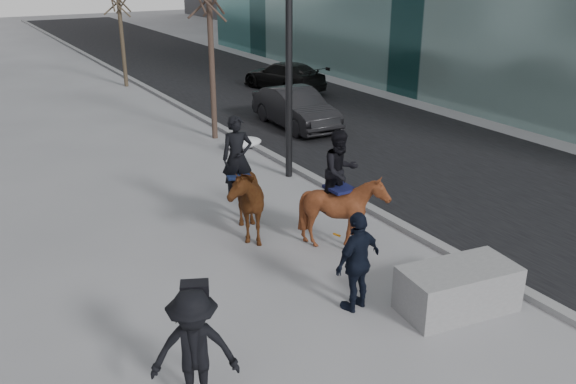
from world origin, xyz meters
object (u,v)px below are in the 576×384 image
car_near (296,108)px  mounted_left (241,192)px  mounted_right (343,203)px  planter (458,289)px

car_near → mounted_left: size_ratio=1.60×
mounted_left → car_near: bearing=51.4°
mounted_left → mounted_right: 2.18m
mounted_left → mounted_right: mounted_left is taller
planter → mounted_right: size_ratio=0.80×
planter → car_near: 12.07m
mounted_left → mounted_right: size_ratio=1.05×
planter → car_near: car_near is taller
car_near → mounted_left: mounted_left is taller
planter → mounted_right: mounted_right is taller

